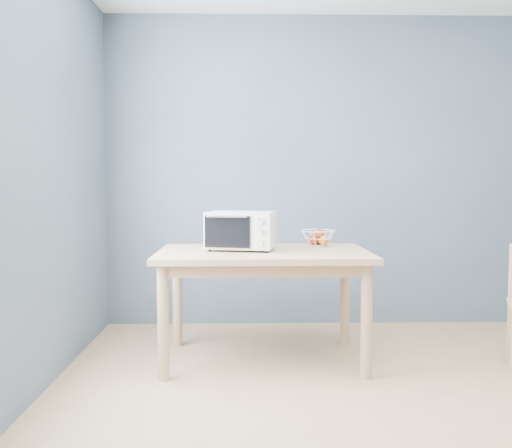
{
  "coord_description": "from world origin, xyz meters",
  "views": [
    {
      "loc": [
        -0.85,
        -2.57,
        1.19
      ],
      "look_at": [
        -0.76,
        1.19,
        0.93
      ],
      "focal_mm": 40.0,
      "sensor_mm": 36.0,
      "label": 1
    }
  ],
  "objects": [
    {
      "name": "dining_table",
      "position": [
        -0.71,
        1.21,
        0.65
      ],
      "size": [
        1.4,
        0.9,
        0.75
      ],
      "color": "tan",
      "rests_on": "ground"
    },
    {
      "name": "fruit_basket",
      "position": [
        -0.31,
        1.48,
        0.81
      ],
      "size": [
        0.33,
        0.33,
        0.13
      ],
      "rotation": [
        0.0,
        0.0,
        0.4
      ],
      "color": "white",
      "rests_on": "dining_table"
    },
    {
      "name": "room",
      "position": [
        0.0,
        0.0,
        1.3
      ],
      "size": [
        4.01,
        4.51,
        2.61
      ],
      "color": "tan",
      "rests_on": "ground"
    },
    {
      "name": "toaster_oven",
      "position": [
        -0.88,
        1.24,
        0.89
      ],
      "size": [
        0.49,
        0.39,
        0.26
      ],
      "rotation": [
        0.0,
        0.0,
        -0.2
      ],
      "color": "silver",
      "rests_on": "dining_table"
    }
  ]
}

